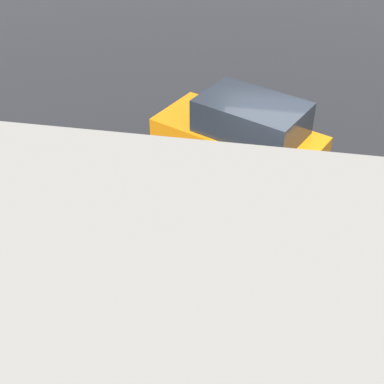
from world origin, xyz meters
name	(u,v)px	position (x,y,z in m)	size (l,w,h in m)	color
ground_plane	(270,200)	(0.00, 0.00, 0.00)	(60.00, 60.00, 0.00)	black
kerb_strip	(255,351)	(0.00, 4.20, 0.02)	(24.00, 3.20, 0.04)	gray
moving_hatchback	(241,139)	(0.81, -0.86, 1.03)	(4.25, 3.18, 2.06)	orange
fire_hydrant	(100,260)	(3.08, 2.92, 0.40)	(0.42, 0.31, 0.80)	gold
pedestrian	(65,241)	(3.78, 2.82, 0.68)	(0.29, 0.56, 1.22)	#B2262D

